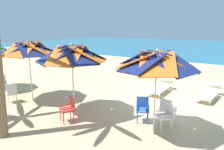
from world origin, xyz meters
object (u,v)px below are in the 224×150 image
object	(u,v)px
beach_umbrella_1	(72,54)
plastic_chair_4	(11,92)
sun_lounger_0	(209,93)
plastic_chair_5	(2,83)
beach_umbrella_2	(28,49)
plastic_chair_1	(143,108)
plastic_chair_2	(167,109)
sun_lounger_1	(161,87)
beach_umbrella_0	(157,61)
plastic_chair_3	(69,108)
plastic_chair_0	(166,115)

from	to	relation	value
beach_umbrella_1	plastic_chair_4	distance (m)	3.55
beach_umbrella_1	sun_lounger_0	size ratio (longest dim) A/B	1.20
beach_umbrella_1	plastic_chair_5	size ratio (longest dim) A/B	3.05
sun_lounger_0	beach_umbrella_2	bearing A→B (deg)	-146.63
plastic_chair_1	plastic_chair_5	xyz separation A→B (m)	(-7.33, -0.70, 0.00)
plastic_chair_2	plastic_chair_5	size ratio (longest dim) A/B	1.00
sun_lounger_1	sun_lounger_0	bearing A→B (deg)	7.98
plastic_chair_4	sun_lounger_0	world-z (taller)	plastic_chair_4
plastic_chair_2	sun_lounger_1	xyz separation A→B (m)	(-1.33, 3.14, -0.22)
beach_umbrella_2	sun_lounger_0	distance (m)	8.27
plastic_chair_1	plastic_chair_5	size ratio (longest dim) A/B	1.00
plastic_chair_1	beach_umbrella_2	size ratio (longest dim) A/B	0.32
beach_umbrella_1	plastic_chair_4	size ratio (longest dim) A/B	3.05
plastic_chair_1	plastic_chair_4	world-z (taller)	same
plastic_chair_5	sun_lounger_1	world-z (taller)	plastic_chair_5
sun_lounger_0	beach_umbrella_1	bearing A→B (deg)	-132.42
beach_umbrella_0	sun_lounger_0	size ratio (longest dim) A/B	1.18
plastic_chair_1	beach_umbrella_1	distance (m)	3.14
beach_umbrella_2	sun_lounger_0	world-z (taller)	beach_umbrella_2
beach_umbrella_0	plastic_chair_3	distance (m)	3.37
plastic_chair_1	sun_lounger_0	world-z (taller)	plastic_chair_1
beach_umbrella_1	plastic_chair_0	bearing A→B (deg)	9.48
beach_umbrella_1	sun_lounger_0	xyz separation A→B (m)	(4.11, 4.50, -1.96)
plastic_chair_3	plastic_chair_4	world-z (taller)	same
plastic_chair_4	plastic_chair_5	world-z (taller)	same
sun_lounger_0	sun_lounger_1	size ratio (longest dim) A/B	1.02
plastic_chair_0	sun_lounger_1	size ratio (longest dim) A/B	0.40
beach_umbrella_0	sun_lounger_1	bearing A→B (deg)	106.68
beach_umbrella_2	sun_lounger_1	size ratio (longest dim) A/B	1.24
plastic_chair_1	plastic_chair_3	world-z (taller)	same
plastic_chair_1	sun_lounger_0	bearing A→B (deg)	67.31
plastic_chair_0	plastic_chair_4	bearing A→B (deg)	-169.22
plastic_chair_1	beach_umbrella_1	xyz separation A→B (m)	(-2.52, -0.69, 1.74)
plastic_chair_4	plastic_chair_1	bearing A→B (deg)	13.64
plastic_chair_1	plastic_chair_2	distance (m)	0.83
sun_lounger_1	beach_umbrella_2	bearing A→B (deg)	-137.77
plastic_chair_2	plastic_chair_3	world-z (taller)	same
plastic_chair_4	plastic_chair_2	bearing A→B (deg)	15.18
plastic_chair_0	plastic_chair_1	distance (m)	0.88
plastic_chair_3	beach_umbrella_2	size ratio (longest dim) A/B	0.32
plastic_chair_0	plastic_chair_4	xyz separation A→B (m)	(-6.41, -1.22, 0.00)
plastic_chair_1	plastic_chair_3	distance (m)	2.53
plastic_chair_5	sun_lounger_0	world-z (taller)	plastic_chair_5
plastic_chair_2	sun_lounger_1	bearing A→B (deg)	113.00
plastic_chair_0	plastic_chair_1	size ratio (longest dim) A/B	1.00
plastic_chair_4	plastic_chair_5	xyz separation A→B (m)	(-1.79, 0.65, 0.00)
beach_umbrella_0	plastic_chair_0	world-z (taller)	beach_umbrella_0
plastic_chair_0	plastic_chair_4	world-z (taller)	same
beach_umbrella_2	plastic_chair_0	bearing A→B (deg)	4.60
beach_umbrella_2	plastic_chair_3	bearing A→B (deg)	-14.18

